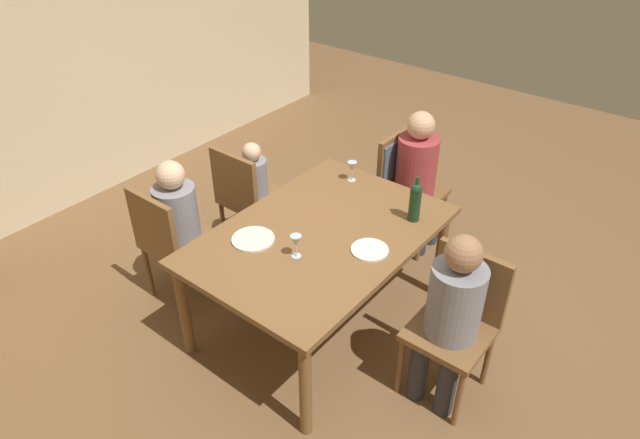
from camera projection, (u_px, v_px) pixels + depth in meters
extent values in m
plane|color=brown|center=(320.00, 319.00, 3.98)|extent=(10.00, 10.00, 0.00)
cube|color=beige|center=(56.00, 52.00, 4.64)|extent=(6.40, 0.12, 2.70)
cube|color=brown|center=(320.00, 235.00, 3.57)|extent=(1.64, 1.13, 0.04)
cylinder|color=brown|center=(305.00, 389.00, 3.04)|extent=(0.07, 0.07, 0.71)
cylinder|color=brown|center=(440.00, 255.00, 4.01)|extent=(0.07, 0.07, 0.71)
cylinder|color=brown|center=(184.00, 310.00, 3.55)|extent=(0.07, 0.07, 0.71)
cylinder|color=brown|center=(330.00, 208.00, 4.52)|extent=(0.07, 0.07, 0.71)
cylinder|color=brown|center=(458.00, 399.00, 3.15)|extent=(0.04, 0.04, 0.44)
cylinder|color=brown|center=(400.00, 366.00, 3.35)|extent=(0.04, 0.04, 0.44)
cylinder|color=brown|center=(488.00, 358.00, 3.40)|extent=(0.04, 0.04, 0.44)
cylinder|color=brown|center=(432.00, 329.00, 3.59)|extent=(0.04, 0.04, 0.44)
cube|color=brown|center=(449.00, 333.00, 3.24)|extent=(0.44, 0.44, 0.04)
cube|color=brown|center=(471.00, 283.00, 3.23)|extent=(0.04, 0.44, 0.44)
cylinder|color=brown|center=(189.00, 246.00, 4.32)|extent=(0.04, 0.04, 0.44)
cylinder|color=brown|center=(224.00, 266.00, 4.13)|extent=(0.04, 0.04, 0.44)
cylinder|color=brown|center=(148.00, 271.00, 4.07)|extent=(0.04, 0.04, 0.44)
cylinder|color=brown|center=(183.00, 293.00, 3.88)|extent=(0.04, 0.04, 0.44)
cube|color=brown|center=(182.00, 242.00, 3.97)|extent=(0.44, 0.44, 0.04)
cube|color=brown|center=(153.00, 226.00, 3.70)|extent=(0.04, 0.44, 0.44)
cylinder|color=brown|center=(443.00, 216.00, 4.66)|extent=(0.04, 0.04, 0.44)
cylinder|color=brown|center=(419.00, 238.00, 4.41)|extent=(0.04, 0.04, 0.44)
cylinder|color=brown|center=(403.00, 201.00, 4.86)|extent=(0.04, 0.04, 0.44)
cylinder|color=brown|center=(379.00, 221.00, 4.61)|extent=(0.04, 0.04, 0.44)
cube|color=brown|center=(414.00, 193.00, 4.50)|extent=(0.44, 0.44, 0.04)
cube|color=brown|center=(394.00, 159.00, 4.47)|extent=(0.44, 0.04, 0.44)
cube|color=#4C5B75|center=(395.00, 157.00, 4.46)|extent=(0.40, 0.07, 0.31)
cylinder|color=brown|center=(256.00, 205.00, 4.80)|extent=(0.04, 0.04, 0.44)
cylinder|color=brown|center=(290.00, 221.00, 4.61)|extent=(0.04, 0.04, 0.44)
cylinder|color=brown|center=(223.00, 225.00, 4.55)|extent=(0.04, 0.04, 0.44)
cylinder|color=brown|center=(258.00, 243.00, 4.36)|extent=(0.04, 0.04, 0.44)
cube|color=brown|center=(255.00, 198.00, 4.45)|extent=(0.44, 0.44, 0.04)
cube|color=brown|center=(234.00, 182.00, 4.18)|extent=(0.04, 0.44, 0.44)
cylinder|color=#33333D|center=(447.00, 383.00, 3.23)|extent=(0.11, 0.11, 0.46)
cylinder|color=#33333D|center=(419.00, 368.00, 3.32)|extent=(0.11, 0.11, 0.46)
cylinder|color=gray|center=(455.00, 302.00, 3.10)|extent=(0.31, 0.31, 0.47)
sphere|color=#996B4C|center=(464.00, 254.00, 2.92)|extent=(0.20, 0.20, 0.20)
cylinder|color=#33333D|center=(192.00, 254.00, 4.23)|extent=(0.11, 0.11, 0.46)
cylinder|color=#33333D|center=(208.00, 263.00, 4.14)|extent=(0.11, 0.11, 0.46)
cylinder|color=gray|center=(177.00, 216.00, 3.84)|extent=(0.29, 0.29, 0.44)
sphere|color=beige|center=(170.00, 175.00, 3.66)|extent=(0.19, 0.19, 0.19)
cylinder|color=#33333D|center=(433.00, 219.00, 4.62)|extent=(0.12, 0.12, 0.46)
cylinder|color=#33333D|center=(421.00, 229.00, 4.49)|extent=(0.12, 0.12, 0.46)
cylinder|color=#9E383D|center=(417.00, 167.00, 4.37)|extent=(0.32, 0.32, 0.48)
sphere|color=tan|center=(421.00, 125.00, 4.17)|extent=(0.21, 0.21, 0.21)
cylinder|color=#33333D|center=(260.00, 214.00, 4.67)|extent=(0.08, 0.08, 0.46)
cylinder|color=#33333D|center=(271.00, 219.00, 4.61)|extent=(0.08, 0.08, 0.46)
cylinder|color=gray|center=(254.00, 180.00, 4.35)|extent=(0.22, 0.22, 0.33)
sphere|color=beige|center=(251.00, 152.00, 4.22)|extent=(0.14, 0.14, 0.14)
cylinder|color=#19381E|center=(415.00, 205.00, 3.62)|extent=(0.08, 0.08, 0.22)
sphere|color=#19381E|center=(416.00, 189.00, 3.55)|extent=(0.08, 0.08, 0.08)
cylinder|color=#19381E|center=(417.00, 182.00, 3.53)|extent=(0.03, 0.03, 0.07)
cylinder|color=silver|center=(352.00, 180.00, 4.10)|extent=(0.06, 0.06, 0.00)
cylinder|color=silver|center=(352.00, 176.00, 4.08)|extent=(0.01, 0.01, 0.07)
cone|color=silver|center=(352.00, 167.00, 4.04)|extent=(0.07, 0.07, 0.07)
cylinder|color=silver|center=(296.00, 256.00, 3.36)|extent=(0.06, 0.06, 0.00)
cylinder|color=silver|center=(296.00, 251.00, 3.34)|extent=(0.01, 0.01, 0.07)
cone|color=silver|center=(296.00, 241.00, 3.30)|extent=(0.07, 0.07, 0.07)
cylinder|color=silver|center=(253.00, 239.00, 3.49)|extent=(0.27, 0.27, 0.01)
cylinder|color=white|center=(370.00, 250.00, 3.40)|extent=(0.23, 0.23, 0.01)
cube|color=brown|center=(286.00, 215.00, 4.87)|extent=(0.17, 0.30, 0.22)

